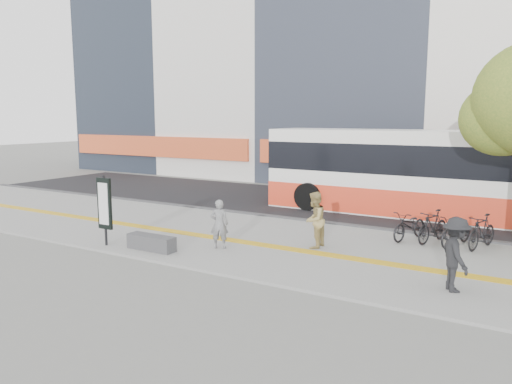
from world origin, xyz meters
The scene contains 12 objects.
ground centered at (0.00, 0.00, 0.00)m, with size 120.00×120.00×0.00m, color slate.
sidewalk centered at (0.00, 1.50, 0.04)m, with size 40.00×7.00×0.08m, color gray.
tactile_strip centered at (0.00, 1.00, 0.09)m, with size 40.00×0.45×0.01m, color #C18C16.
street centered at (0.00, 9.00, 0.03)m, with size 40.00×8.00×0.06m, color black.
curb centered at (0.00, 5.00, 0.07)m, with size 40.00×0.25×0.14m, color #38373A.
bench centered at (-2.60, -1.20, 0.30)m, with size 1.60×0.45×0.45m, color #38373A.
signboard centered at (-4.20, -1.51, 1.37)m, with size 0.55×0.10×2.20m.
bus centered at (3.28, 8.50, 1.68)m, with size 12.97×3.07×3.45m.
bicycle_row centered at (4.85, 4.00, 0.58)m, with size 3.21×1.90×1.05m.
seated_woman centered at (-0.95, 0.01, 0.83)m, with size 0.55×0.36×1.51m, color black.
pedestrian_tan centered at (1.52, 1.54, 0.94)m, with size 0.84×0.65×1.73m, color tan.
pedestrian_dark centered at (5.84, -0.32, 0.95)m, with size 1.12×0.64×1.74m, color black.
Camera 1 is at (7.44, -12.02, 4.07)m, focal length 34.55 mm.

